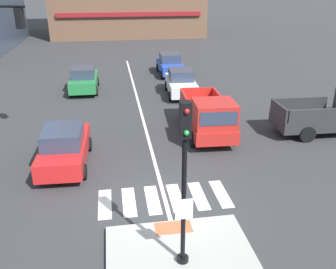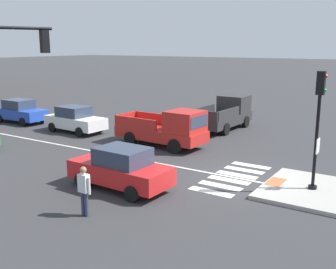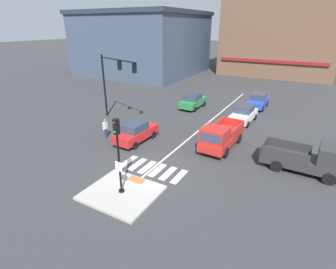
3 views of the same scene
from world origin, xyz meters
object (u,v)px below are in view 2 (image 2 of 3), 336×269
(pedestrian_at_curb_left, at_px, (84,187))
(pickup_truck_charcoal_cross_right, at_px, (226,114))
(signal_pole, at_px, (318,120))
(car_white_eastbound_far, at_px, (75,119))
(pickup_truck_red_eastbound_mid, at_px, (168,129))
(car_red_westbound_near, at_px, (121,168))
(car_blue_eastbound_distant, at_px, (20,111))

(pedestrian_at_curb_left, bearing_deg, pickup_truck_charcoal_cross_right, 7.94)
(signal_pole, distance_m, pickup_truck_charcoal_cross_right, 12.18)
(signal_pole, height_order, pickup_truck_charcoal_cross_right, signal_pole)
(car_white_eastbound_far, distance_m, pickup_truck_red_eastbound_mid, 7.02)
(car_red_westbound_near, distance_m, pickup_truck_red_eastbound_mid, 6.78)
(pickup_truck_red_eastbound_mid, relative_size, pedestrian_at_curb_left, 3.11)
(signal_pole, distance_m, pickup_truck_red_eastbound_mid, 9.04)
(signal_pole, xyz_separation_m, car_red_westbound_near, (-3.57, 6.33, -1.98))
(signal_pole, bearing_deg, pickup_truck_red_eastbound_mid, 70.96)
(signal_pole, xyz_separation_m, car_white_eastbound_far, (2.92, 15.39, -1.98))
(signal_pole, bearing_deg, car_white_eastbound_far, 79.24)
(pedestrian_at_curb_left, bearing_deg, pickup_truck_red_eastbound_mid, 16.49)
(signal_pole, bearing_deg, car_blue_eastbound_distant, 81.54)
(car_white_eastbound_far, relative_size, pickup_truck_charcoal_cross_right, 0.81)
(car_red_westbound_near, height_order, car_blue_eastbound_distant, same)
(signal_pole, height_order, pickup_truck_red_eastbound_mid, signal_pole)
(car_white_eastbound_far, bearing_deg, pedestrian_at_curb_left, -133.26)
(signal_pole, distance_m, car_red_westbound_near, 7.54)
(car_white_eastbound_far, relative_size, car_blue_eastbound_distant, 1.02)
(car_white_eastbound_far, height_order, car_red_westbound_near, same)
(car_blue_eastbound_distant, distance_m, pickup_truck_red_eastbound_mid, 12.68)
(signal_pole, relative_size, pickup_truck_charcoal_cross_right, 0.85)
(car_blue_eastbound_distant, bearing_deg, car_red_westbound_near, -114.49)
(pickup_truck_red_eastbound_mid, bearing_deg, car_red_westbound_near, -162.51)
(car_blue_eastbound_distant, xyz_separation_m, pickup_truck_red_eastbound_mid, (-0.24, -12.67, 0.17))
(pickup_truck_red_eastbound_mid, bearing_deg, pickup_truck_charcoal_cross_right, -5.00)
(pedestrian_at_curb_left, bearing_deg, car_red_westbound_near, 14.01)
(signal_pole, xyz_separation_m, pedestrian_at_curb_left, (-6.22, 5.67, -1.81))
(signal_pole, relative_size, pickup_truck_red_eastbound_mid, 0.84)
(car_blue_eastbound_distant, bearing_deg, pedestrian_at_curb_left, -121.31)
(pickup_truck_charcoal_cross_right, bearing_deg, car_blue_eastbound_distant, 114.54)
(pickup_truck_charcoal_cross_right, bearing_deg, car_white_eastbound_far, 129.52)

